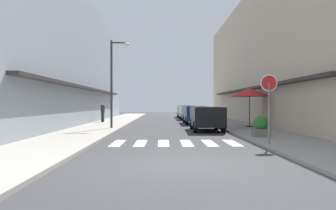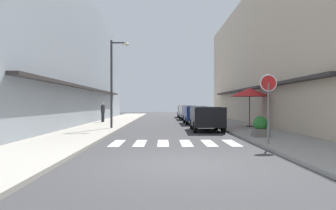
% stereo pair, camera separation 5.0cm
% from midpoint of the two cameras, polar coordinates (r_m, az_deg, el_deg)
% --- Properties ---
extents(ground_plane, '(81.36, 81.36, 0.00)m').
position_cam_midpoint_polar(ground_plane, '(23.14, 0.23, -3.86)').
color(ground_plane, '#38383A').
extents(sidewalk_left, '(3.17, 51.77, 0.12)m').
position_cam_midpoint_polar(sidewalk_left, '(23.53, -11.53, -3.65)').
color(sidewalk_left, '#9E998E').
rests_on(sidewalk_left, ground_plane).
extents(sidewalk_right, '(3.17, 51.77, 0.12)m').
position_cam_midpoint_polar(sidewalk_right, '(23.72, 11.89, -3.62)').
color(sidewalk_right, gray).
rests_on(sidewalk_right, ground_plane).
extents(building_row_left, '(5.50, 35.28, 10.13)m').
position_cam_midpoint_polar(building_row_left, '(25.59, -20.28, 7.87)').
color(building_row_left, '#939EA8').
rests_on(building_row_left, ground_plane).
extents(building_row_right, '(5.50, 35.28, 10.75)m').
position_cam_midpoint_polar(building_row_right, '(25.96, 20.38, 8.45)').
color(building_row_right, '#C6B299').
rests_on(building_row_right, ground_plane).
extents(crosswalk, '(5.20, 2.20, 0.01)m').
position_cam_midpoint_polar(crosswalk, '(12.85, 1.19, -7.07)').
color(crosswalk, silver).
rests_on(crosswalk, ground_plane).
extents(parked_car_near, '(1.87, 3.95, 1.47)m').
position_cam_midpoint_polar(parked_car_near, '(18.81, 7.09, -1.98)').
color(parked_car_near, black).
rests_on(parked_car_near, ground_plane).
extents(parked_car_mid, '(1.81, 4.39, 1.47)m').
position_cam_midpoint_polar(parked_car_mid, '(25.40, 4.99, -1.42)').
color(parked_car_mid, navy).
rests_on(parked_car_mid, ground_plane).
extents(parked_car_far, '(1.88, 4.06, 1.47)m').
position_cam_midpoint_polar(parked_car_far, '(32.03, 3.75, -1.10)').
color(parked_car_far, silver).
rests_on(parked_car_far, ground_plane).
extents(parked_car_distant, '(1.92, 3.96, 1.47)m').
position_cam_midpoint_polar(parked_car_distant, '(38.15, 3.00, -0.90)').
color(parked_car_distant, silver).
rests_on(parked_car_distant, ground_plane).
extents(round_street_sign, '(0.65, 0.07, 2.62)m').
position_cam_midpoint_polar(round_street_sign, '(12.18, 18.06, 2.53)').
color(round_street_sign, slate).
rests_on(round_street_sign, sidewalk_right).
extents(street_lamp, '(1.19, 0.28, 5.54)m').
position_cam_midpoint_polar(street_lamp, '(19.85, -9.98, 5.57)').
color(street_lamp, '#38383D').
rests_on(street_lamp, sidewalk_left).
extents(cafe_umbrella, '(2.61, 2.61, 2.57)m').
position_cam_midpoint_polar(cafe_umbrella, '(21.11, 14.79, 2.28)').
color(cafe_umbrella, '#262626').
rests_on(cafe_umbrella, sidewalk_right).
extents(planter_corner, '(0.71, 0.71, 0.94)m').
position_cam_midpoint_polar(planter_corner, '(14.98, 16.71, -3.89)').
color(planter_corner, slate).
rests_on(planter_corner, sidewalk_right).
extents(pedestrian_walking_near, '(0.34, 0.34, 1.62)m').
position_cam_midpoint_polar(pedestrian_walking_near, '(26.54, -12.06, -1.25)').
color(pedestrian_walking_near, '#282B33').
rests_on(pedestrian_walking_near, sidewalk_left).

